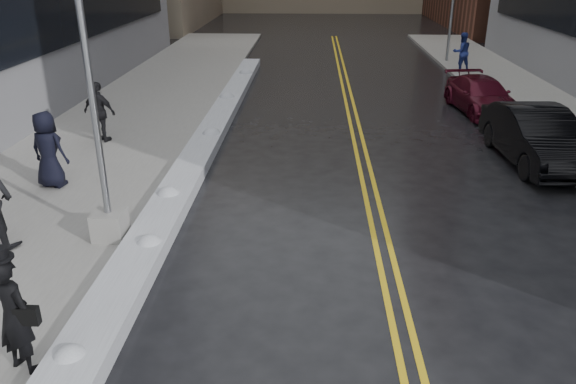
# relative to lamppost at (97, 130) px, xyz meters

# --- Properties ---
(ground) EXTENTS (160.00, 160.00, 0.00)m
(ground) POSITION_rel_lamppost_xyz_m (3.30, -2.00, -2.53)
(ground) COLOR black
(ground) RESTS_ON ground
(sidewalk_west) EXTENTS (5.50, 50.00, 0.15)m
(sidewalk_west) POSITION_rel_lamppost_xyz_m (-2.45, 8.00, -2.46)
(sidewalk_west) COLOR gray
(sidewalk_west) RESTS_ON ground
(lane_line_left) EXTENTS (0.12, 50.00, 0.01)m
(lane_line_left) POSITION_rel_lamppost_xyz_m (5.65, 8.00, -2.53)
(lane_line_left) COLOR gold
(lane_line_left) RESTS_ON ground
(lane_line_right) EXTENTS (0.12, 50.00, 0.01)m
(lane_line_right) POSITION_rel_lamppost_xyz_m (5.95, 8.00, -2.53)
(lane_line_right) COLOR gold
(lane_line_right) RESTS_ON ground
(snow_ridge) EXTENTS (0.90, 30.00, 0.34)m
(snow_ridge) POSITION_rel_lamppost_xyz_m (0.85, 6.00, -2.36)
(snow_ridge) COLOR silver
(snow_ridge) RESTS_ON ground
(lamppost) EXTENTS (0.65, 0.65, 7.62)m
(lamppost) POSITION_rel_lamppost_xyz_m (0.00, 0.00, 0.00)
(lamppost) COLOR gray
(lamppost) RESTS_ON sidewalk_west
(fire_hydrant) EXTENTS (0.26, 0.26, 0.73)m
(fire_hydrant) POSITION_rel_lamppost_xyz_m (12.30, 8.00, -1.98)
(fire_hydrant) COLOR maroon
(fire_hydrant) RESTS_ON sidewalk_east
(traffic_signal) EXTENTS (0.16, 0.20, 6.00)m
(traffic_signal) POSITION_rel_lamppost_xyz_m (11.80, 22.00, 0.87)
(traffic_signal) COLOR gray
(traffic_signal) RESTS_ON sidewalk_east
(pedestrian_fedora) EXTENTS (0.78, 0.65, 1.82)m
(pedestrian_fedora) POSITION_rel_lamppost_xyz_m (0.10, -4.08, -1.47)
(pedestrian_fedora) COLOR black
(pedestrian_fedora) RESTS_ON sidewalk_west
(pedestrian_c) EXTENTS (1.10, 0.85, 1.99)m
(pedestrian_c) POSITION_rel_lamppost_xyz_m (-2.46, 2.79, -1.39)
(pedestrian_c) COLOR black
(pedestrian_c) RESTS_ON sidewalk_west
(pedestrian_d) EXTENTS (1.21, 0.78, 1.92)m
(pedestrian_d) POSITION_rel_lamppost_xyz_m (-2.49, 6.57, -1.42)
(pedestrian_d) COLOR black
(pedestrian_d) RESTS_ON sidewalk_west
(pedestrian_east) EXTENTS (1.09, 0.94, 1.94)m
(pedestrian_east) POSITION_rel_lamppost_xyz_m (11.80, 18.91, -1.41)
(pedestrian_east) COLOR navy
(pedestrian_east) RESTS_ON sidewalk_east
(car_black) EXTENTS (1.99, 5.05, 1.64)m
(car_black) POSITION_rel_lamppost_xyz_m (10.80, 5.52, -1.71)
(car_black) COLOR black
(car_black) RESTS_ON ground
(car_maroon) EXTENTS (2.33, 4.70, 1.31)m
(car_maroon) POSITION_rel_lamppost_xyz_m (10.80, 11.31, -1.88)
(car_maroon) COLOR #470B1A
(car_maroon) RESTS_ON ground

